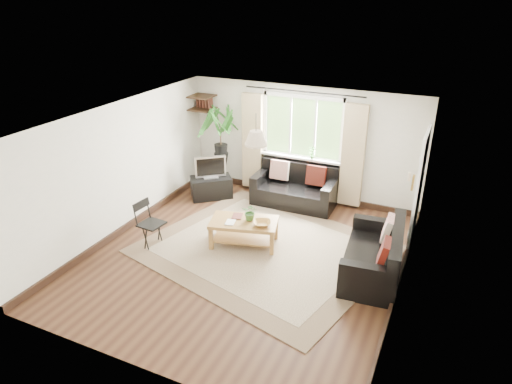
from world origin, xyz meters
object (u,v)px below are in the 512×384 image
at_px(sofa_back, 294,187).
at_px(sofa_right, 373,252).
at_px(coffee_table, 244,233).
at_px(folding_chair, 152,225).
at_px(tv_stand, 211,187).
at_px(palm_stand, 221,150).

xyz_separation_m(sofa_back, sofa_right, (2.00, -1.87, -0.01)).
xyz_separation_m(coffee_table, folding_chair, (-1.45, -0.70, 0.17)).
relative_size(tv_stand, palm_stand, 0.45).
height_order(tv_stand, palm_stand, palm_stand).
xyz_separation_m(sofa_back, palm_stand, (-1.74, 0.06, 0.54)).
height_order(sofa_back, palm_stand, palm_stand).
bearing_deg(coffee_table, folding_chair, -154.37).
height_order(tv_stand, folding_chair, folding_chair).
distance_m(tv_stand, folding_chair, 2.21).
distance_m(sofa_right, folding_chair, 3.76).
bearing_deg(sofa_right, palm_stand, -122.90).
bearing_deg(folding_chair, sofa_back, -27.62).
relative_size(sofa_back, coffee_table, 1.45).
distance_m(sofa_back, tv_stand, 1.81).
bearing_deg(palm_stand, coffee_table, -52.50).
bearing_deg(tv_stand, folding_chair, -127.27).
bearing_deg(folding_chair, tv_stand, 7.08).
xyz_separation_m(coffee_table, tv_stand, (-1.52, 1.50, -0.01)).
height_order(sofa_back, folding_chair, folding_chair).
bearing_deg(sofa_back, sofa_right, -44.31).
xyz_separation_m(tv_stand, palm_stand, (0.01, 0.46, 0.71)).
bearing_deg(tv_stand, sofa_right, -60.36).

